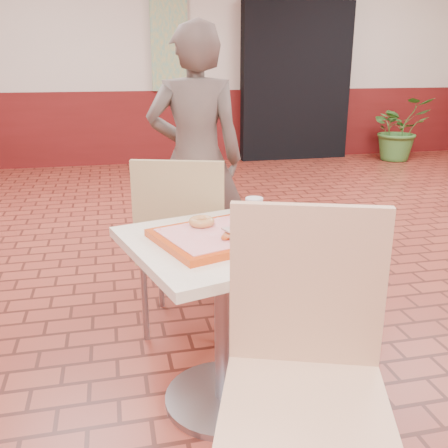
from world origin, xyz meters
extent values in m
cube|color=maroon|center=(0.00, 0.00, 0.00)|extent=(8.00, 10.00, 0.01)
cube|color=beige|center=(0.00, 5.00, 1.50)|extent=(8.00, 0.01, 3.00)
cube|color=#541110|center=(0.00, 4.98, 0.50)|extent=(8.00, 0.04, 1.00)
cube|color=black|center=(1.20, 4.88, 1.10)|extent=(1.60, 0.22, 2.20)
cube|color=gray|center=(-0.60, 4.94, 1.60)|extent=(0.50, 0.03, 1.20)
cube|color=beige|center=(-1.06, -0.42, 0.71)|extent=(0.69, 0.69, 0.04)
cylinder|color=gray|center=(-1.06, -0.42, 0.35)|extent=(0.08, 0.08, 0.69)
cylinder|color=gray|center=(-1.06, -0.42, 0.01)|extent=(0.50, 0.50, 0.03)
cube|color=tan|center=(-0.99, -1.10, 0.47)|extent=(0.59, 0.59, 0.04)
cube|color=tan|center=(-0.92, -0.90, 0.74)|extent=(0.44, 0.18, 0.50)
cylinder|color=gray|center=(-1.11, -0.85, 0.22)|extent=(0.03, 0.03, 0.45)
cylinder|color=gray|center=(-0.74, -0.98, 0.22)|extent=(0.03, 0.03, 0.45)
cube|color=tan|center=(-1.11, 0.27, 0.45)|extent=(0.55, 0.55, 0.04)
cube|color=tan|center=(-1.17, 0.09, 0.71)|extent=(0.43, 0.17, 0.48)
cylinder|color=gray|center=(-0.87, 0.39, 0.21)|extent=(0.03, 0.03, 0.43)
cylinder|color=gray|center=(-1.23, 0.51, 0.21)|extent=(0.03, 0.03, 0.43)
cylinder|color=gray|center=(-0.99, 0.04, 0.21)|extent=(0.03, 0.03, 0.43)
cylinder|color=gray|center=(-1.34, 0.15, 0.21)|extent=(0.03, 0.03, 0.43)
imported|color=brown|center=(-0.96, 0.83, 0.81)|extent=(0.64, 0.48, 1.61)
cube|color=#BE3C0E|center=(-1.06, -0.42, 0.75)|extent=(0.49, 0.38, 0.03)
cube|color=#E18585|center=(-1.06, -0.42, 0.76)|extent=(0.44, 0.33, 0.00)
torus|color=#C48447|center=(-1.13, -0.33, 0.78)|extent=(0.11, 0.11, 0.03)
ellipsoid|color=#C86D3A|center=(-1.03, -0.50, 0.78)|extent=(0.14, 0.10, 0.03)
cube|color=white|center=(-1.03, -0.50, 0.80)|extent=(0.12, 0.08, 0.01)
ellipsoid|color=#B64919|center=(-1.08, -0.51, 0.77)|extent=(0.03, 0.03, 0.02)
cylinder|color=silver|center=(-0.91, -0.30, 0.81)|extent=(0.07, 0.07, 0.09)
cylinder|color=blue|center=(-0.91, -0.30, 0.81)|extent=(0.07, 0.07, 0.02)
imported|color=#3D742E|center=(2.64, 4.40, 0.46)|extent=(0.83, 0.72, 0.91)
camera|label=1|loc=(-1.46, -2.17, 1.38)|focal=40.00mm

